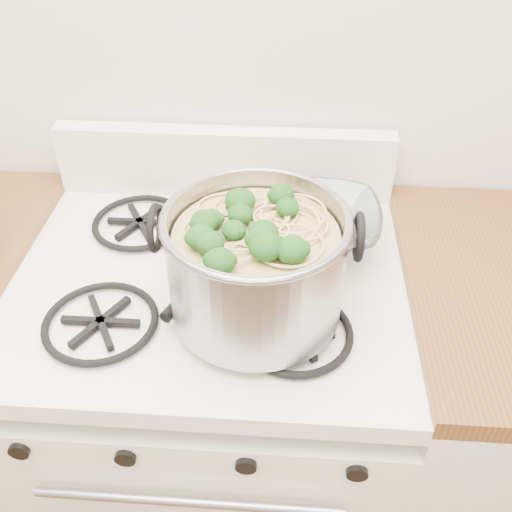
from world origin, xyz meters
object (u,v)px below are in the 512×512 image
object	(u,v)px
gas_range	(218,418)
glass_bowl	(317,229)
stock_pot	(256,265)
spatula	(238,238)

from	to	relation	value
gas_range	glass_bowl	size ratio (longest dim) A/B	9.01
gas_range	stock_pot	xyz separation A→B (m)	(0.10, -0.10, 0.59)
glass_bowl	stock_pot	bearing A→B (deg)	-115.97
stock_pot	spatula	xyz separation A→B (m)	(-0.05, 0.18, -0.09)
stock_pot	gas_range	bearing A→B (deg)	134.29
gas_range	spatula	bearing A→B (deg)	58.24
stock_pot	glass_bowl	bearing A→B (deg)	64.03
gas_range	spatula	xyz separation A→B (m)	(0.05, 0.08, 0.50)
gas_range	stock_pot	size ratio (longest dim) A/B	2.75
gas_range	glass_bowl	xyz separation A→B (m)	(0.21, 0.12, 0.50)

